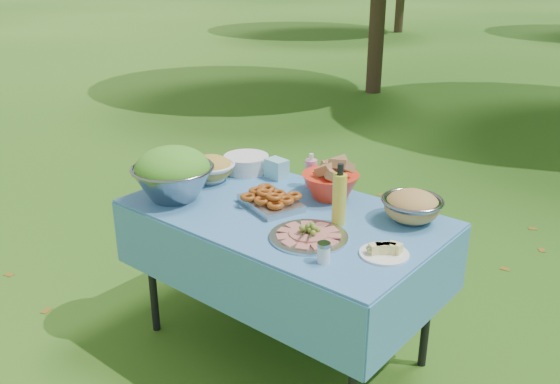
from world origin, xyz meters
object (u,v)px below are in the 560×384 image
(salad_bowl, at_px, (173,173))
(plate_stack, at_px, (246,163))
(picnic_table, at_px, (283,282))
(charcuterie_platter, at_px, (309,230))
(pasta_bowl_steel, at_px, (412,206))
(oil_bottle, at_px, (339,195))
(bread_bowl, at_px, (330,180))

(salad_bowl, height_order, plate_stack, salad_bowl)
(picnic_table, relative_size, charcuterie_platter, 4.34)
(salad_bowl, bearing_deg, pasta_bowl_steel, 26.26)
(salad_bowl, relative_size, oil_bottle, 1.41)
(picnic_table, height_order, pasta_bowl_steel, pasta_bowl_steel)
(picnic_table, relative_size, salad_bowl, 3.66)
(picnic_table, distance_m, oil_bottle, 0.59)
(oil_bottle, bearing_deg, bread_bowl, 131.92)
(plate_stack, distance_m, charcuterie_platter, 0.89)
(pasta_bowl_steel, relative_size, charcuterie_platter, 0.80)
(oil_bottle, bearing_deg, plate_stack, 162.35)
(pasta_bowl_steel, height_order, charcuterie_platter, pasta_bowl_steel)
(bread_bowl, bearing_deg, plate_stack, 178.17)
(picnic_table, relative_size, pasta_bowl_steel, 5.39)
(salad_bowl, bearing_deg, oil_bottle, 18.65)
(charcuterie_platter, bearing_deg, picnic_table, 149.98)
(oil_bottle, bearing_deg, pasta_bowl_steel, 45.68)
(bread_bowl, xyz_separation_m, oil_bottle, (0.21, -0.23, 0.05))
(picnic_table, bearing_deg, oil_bottle, 9.50)
(salad_bowl, distance_m, pasta_bowl_steel, 1.14)
(salad_bowl, height_order, pasta_bowl_steel, salad_bowl)
(salad_bowl, xyz_separation_m, plate_stack, (0.01, 0.52, -0.09))
(charcuterie_platter, bearing_deg, bread_bowl, 113.96)
(charcuterie_platter, bearing_deg, salad_bowl, -174.81)
(bread_bowl, height_order, oil_bottle, oil_bottle)
(plate_stack, distance_m, oil_bottle, 0.83)
(plate_stack, height_order, oil_bottle, oil_bottle)
(bread_bowl, relative_size, pasta_bowl_steel, 1.04)
(plate_stack, distance_m, bread_bowl, 0.58)
(pasta_bowl_steel, xyz_separation_m, oil_bottle, (-0.23, -0.24, 0.07))
(pasta_bowl_steel, distance_m, oil_bottle, 0.34)
(oil_bottle, bearing_deg, picnic_table, -170.50)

